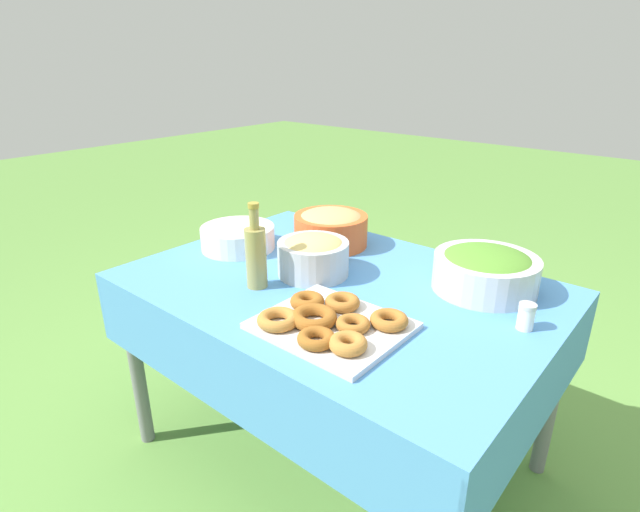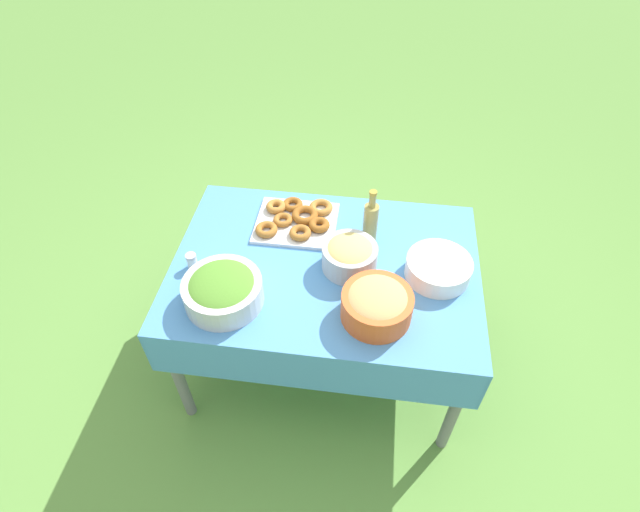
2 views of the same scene
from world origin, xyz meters
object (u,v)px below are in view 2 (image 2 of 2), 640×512
object	(u,v)px
olive_oil_bottle	(371,221)
salad_bowl	(223,290)
plate_stack	(438,268)
donut_platter	(297,220)
pasta_bowl	(350,256)
bread_bowl	(377,304)

from	to	relation	value
olive_oil_bottle	salad_bowl	bearing A→B (deg)	38.39
salad_bowl	plate_stack	xyz separation A→B (m)	(-0.85, -0.25, -0.03)
olive_oil_bottle	donut_platter	bearing A→B (deg)	-10.09
pasta_bowl	donut_platter	bearing A→B (deg)	-43.06
salad_bowl	donut_platter	xyz separation A→B (m)	(-0.21, -0.50, -0.05)
plate_stack	bread_bowl	xyz separation A→B (m)	(0.24, 0.25, 0.03)
salad_bowl	donut_platter	distance (m)	0.54
salad_bowl	donut_platter	bearing A→B (deg)	-113.09
pasta_bowl	plate_stack	size ratio (longest dim) A/B	0.86
donut_platter	plate_stack	distance (m)	0.68
pasta_bowl	plate_stack	world-z (taller)	pasta_bowl
bread_bowl	plate_stack	bearing A→B (deg)	-134.55
donut_platter	olive_oil_bottle	xyz separation A→B (m)	(-0.34, 0.06, 0.08)
donut_platter	salad_bowl	bearing A→B (deg)	66.91
salad_bowl	bread_bowl	bearing A→B (deg)	-179.57
salad_bowl	plate_stack	world-z (taller)	salad_bowl
salad_bowl	pasta_bowl	size ratio (longest dim) A/B	1.35
salad_bowl	bread_bowl	xyz separation A→B (m)	(-0.60, -0.00, 0.01)
pasta_bowl	bread_bowl	world-z (taller)	bread_bowl
donut_platter	plate_stack	xyz separation A→B (m)	(-0.64, 0.24, 0.02)
salad_bowl	bread_bowl	size ratio (longest dim) A/B	1.14
donut_platter	pasta_bowl	bearing A→B (deg)	136.94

